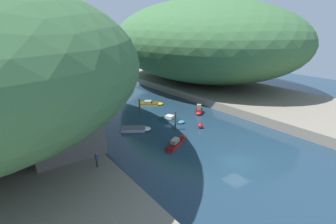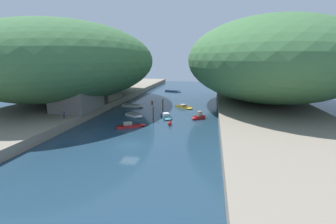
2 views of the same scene
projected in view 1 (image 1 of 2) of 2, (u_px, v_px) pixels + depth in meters
The scene contains 17 objects.
water_surface at pixel (124, 105), 54.87m from camera, with size 130.00×130.00×0.00m, color #1E384C.
right_bank at pixel (207, 86), 68.28m from camera, with size 22.00×120.00×1.57m.
hillside_right at pixel (201, 41), 68.65m from camera, with size 40.73×57.02×20.98m.
waterfront_building at pixel (59, 118), 31.16m from camera, with size 8.24×10.28×7.43m.
boathouse_shed at pixel (30, 102), 41.27m from camera, with size 8.02×9.43×5.31m.
boat_yellow_tender at pixel (74, 85), 72.22m from camera, with size 6.72×3.78×0.44m.
boat_white_cruiser at pixel (151, 103), 55.30m from camera, with size 5.31×4.75×0.80m.
boat_far_upstream at pixel (199, 111), 49.62m from camera, with size 3.05×3.12×1.63m.
boat_cabin_cruiser at pixel (92, 117), 46.64m from camera, with size 5.92×1.88×0.65m.
boat_moored_right at pixel (177, 142), 36.73m from camera, with size 5.36×3.65×1.04m.
boat_red_skiff at pixel (172, 120), 45.52m from camera, with size 3.46×4.96×0.97m.
boat_navy_launch at pixel (137, 129), 41.50m from camera, with size 4.87×3.99×0.55m.
mooring_post_second at pixel (175, 120), 41.36m from camera, with size 0.28×0.28×3.22m.
mooring_post_fourth at pixel (140, 106), 49.28m from camera, with size 0.29×0.29×2.86m.
channel_buoy_near at pixel (98, 106), 53.12m from camera, with size 0.58×0.58×0.87m.
channel_buoy_far at pixel (200, 126), 42.38m from camera, with size 0.79×0.79×1.18m.
person_on_quay at pixel (96, 159), 27.49m from camera, with size 0.26×0.40×1.69m.
Camera 1 is at (-23.58, -17.88, 15.84)m, focal length 28.00 mm.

